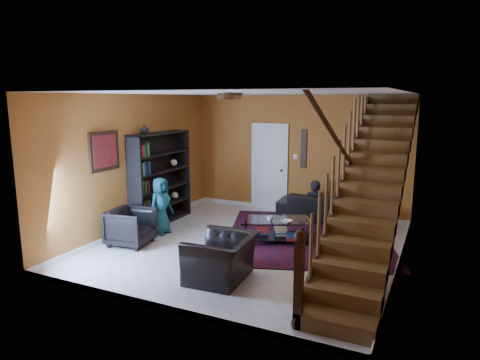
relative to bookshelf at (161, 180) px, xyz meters
The scene contains 21 objects.
floor 2.66m from the bookshelf, 14.01° to the right, with size 5.50×5.50×0.00m, color beige.
room 1.59m from the bookshelf, 34.27° to the left, with size 5.50×5.50×5.50m.
staircase 4.59m from the bookshelf, ahead, with size 0.95×5.02×3.18m.
bookshelf is the anchor object (origin of this frame).
door 2.73m from the bookshelf, 51.26° to the left, with size 0.82×0.05×2.05m, color silver.
framed_picture 1.70m from the bookshelf, 96.28° to the right, with size 0.04×0.74×0.74m, color maroon.
wall_hanging 3.38m from the bookshelf, 39.82° to the left, with size 0.14×0.03×0.90m, color black.
ceiling_fixture 3.30m from the bookshelf, 30.20° to the right, with size 0.40×0.40×0.10m, color #3F2814.
rug 3.35m from the bookshelf, ahead, with size 3.11×3.56×0.02m, color #460C17.
sofa 3.71m from the bookshelf, 27.76° to the left, with size 2.10×0.82×0.61m, color black.
armchair_left 1.64m from the bookshelf, 76.49° to the right, with size 0.74×0.76×0.69m, color black.
armchair_right 3.43m from the bookshelf, 39.19° to the right, with size 1.03×0.90×0.67m, color black.
person_adult_a 3.52m from the bookshelf, 30.56° to the left, with size 0.49×0.32×1.35m, color black.
person_adult_b 4.34m from the bookshelf, 24.14° to the left, with size 0.66×0.51×1.35m, color black.
person_child 0.89m from the bookshelf, 55.37° to the right, with size 0.57×0.37×1.16m, color #175358.
coffee_table 2.89m from the bookshelf, ahead, with size 1.35×1.12×0.45m.
cup_a 2.74m from the bookshelf, ahead, with size 0.12×0.12×0.10m, color #999999.
cup_b 2.72m from the bookshelf, ahead, with size 0.10×0.10×0.09m, color #999999.
bowl 3.06m from the bookshelf, ahead, with size 0.21×0.21×0.05m, color #999999.
vase 1.24m from the bookshelf, 90.00° to the right, with size 0.18×0.18×0.19m, color #999999.
popcorn_bucket 2.32m from the bookshelf, 40.41° to the right, with size 0.13×0.13×0.15m, color red.
Camera 1 is at (3.10, -6.94, 2.69)m, focal length 32.00 mm.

